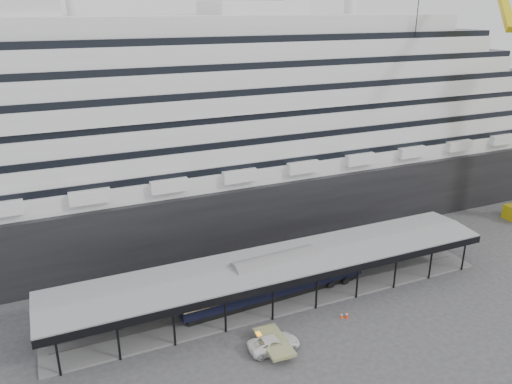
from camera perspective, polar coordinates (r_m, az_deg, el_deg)
ground at (r=60.13m, az=4.84°, el=-14.13°), size 200.00×200.00×0.00m
cruise_ship at (r=80.57m, az=-5.74°, el=9.10°), size 130.00×30.00×43.90m
platform_canopy at (r=62.59m, az=2.70°, el=-10.00°), size 56.00×9.18×5.30m
port_truck at (r=54.87m, az=2.07°, el=-16.91°), size 5.64×2.75×1.54m
pullman_carriage at (r=62.04m, az=2.10°, el=-9.72°), size 24.65×4.42×24.07m
traffic_cone_left at (r=55.01m, az=-0.42°, el=-17.28°), size 0.40×0.40×0.78m
traffic_cone_mid at (r=60.57m, az=9.75°, el=-13.71°), size 0.41×0.41×0.68m
traffic_cone_right at (r=60.64m, az=10.33°, el=-13.64°), size 0.48×0.48×0.81m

